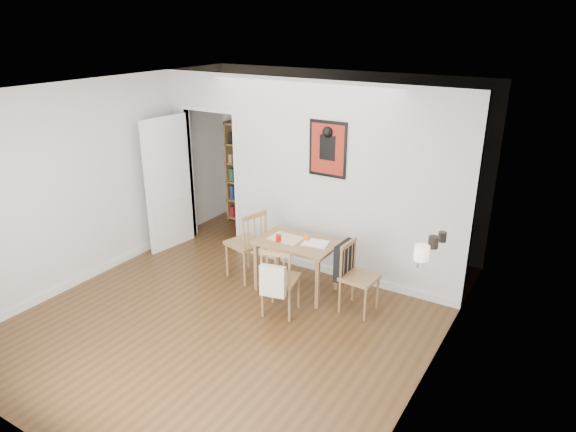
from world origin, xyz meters
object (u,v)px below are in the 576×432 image
Objects in this scene: chair_right at (358,277)px; bookshelf at (247,174)px; orange_fruit at (307,238)px; chair_left at (246,244)px; fireplace at (431,303)px; notebook at (316,243)px; ceramic_jar_b at (442,237)px; ceramic_jar_a at (433,242)px; dining_table at (297,247)px; red_glass at (278,238)px; mantel_lamp at (422,254)px; chair_front at (280,279)px.

bookshelf is (-2.82, 1.72, 0.40)m from chair_right.
orange_fruit is (-0.78, 0.14, 0.27)m from chair_right.
fireplace is at bearing -9.76° from chair_left.
notebook is (1.00, 0.09, 0.20)m from chair_left.
bookshelf is 16.27× the size of ceramic_jar_b.
chair_left reaches higher than notebook.
notebook is 2.53× the size of ceramic_jar_a.
dining_table is at bearing 168.24° from ceramic_jar_a.
fireplace is (2.62, -0.45, 0.13)m from chair_left.
dining_table is 0.26m from red_glass.
mantel_lamp is at bearing -28.70° from orange_fruit.
dining_table is at bearing 101.66° from chair_front.
chair_left is at bearing -174.75° from notebook.
red_glass is at bearing 178.58° from ceramic_jar_b.
fireplace is (1.74, 0.10, 0.18)m from chair_front.
bookshelf reaches higher than mantel_lamp.
chair_front is 7.09× the size of ceramic_jar_a.
orange_fruit is at bearing 170.03° from chair_right.
chair_front is at bearing -100.65° from notebook.
chair_front reaches higher than chair_right.
ceramic_jar_a reaches higher than chair_front.
red_glass is (0.57, -0.08, 0.24)m from chair_left.
orange_fruit is 0.15m from notebook.
dining_table is at bearing 174.64° from ceramic_jar_b.
mantel_lamp is at bearing -25.31° from dining_table.
bookshelf reaches higher than ceramic_jar_b.
ceramic_jar_a is at bearing -11.76° from dining_table.
ceramic_jar_a reaches higher than red_glass.
bookshelf reaches higher than ceramic_jar_a.
red_glass is 0.47m from notebook.
chair_right is at bearing -9.95° from notebook.
chair_left is at bearing -55.11° from bookshelf.
mantel_lamp is at bearing -40.56° from chair_right.
red_glass is 2.05m from ceramic_jar_a.
dining_table is 4.61× the size of mantel_lamp.
red_glass is (-2.05, 0.37, 0.11)m from fireplace.
dining_table is 0.89m from chair_right.
red_glass is 0.29× the size of notebook.
ceramic_jar_a is at bearing 7.26° from chair_front.
red_glass reaches higher than orange_fruit.
dining_table is 0.77m from chair_left.
red_glass is at bearing -148.01° from dining_table.
chair_right is at bearing 3.46° from red_glass.
ceramic_jar_a reaches higher than orange_fruit.
mantel_lamp is (1.71, -0.94, 0.57)m from orange_fruit.
red_glass is (-0.31, 0.46, 0.28)m from chair_front.
chair_left is at bearing 170.24° from fireplace.
notebook is at bearing 12.98° from dining_table.
chair_right reaches higher than dining_table.
orange_fruit is 2.04m from mantel_lamp.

